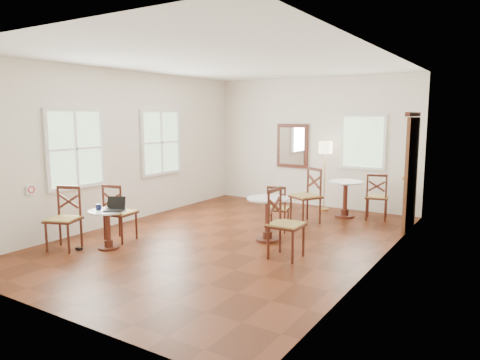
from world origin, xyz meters
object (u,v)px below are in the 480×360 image
(chair_back_b, at_px, (307,196))
(navy_mug, at_px, (98,207))
(cafe_table_mid, at_px, (268,214))
(cafe_table_back, at_px, (345,195))
(laptop, at_px, (115,207))
(mouse, at_px, (108,209))
(chair_mid_a, at_px, (278,208))
(cafe_table_near, at_px, (108,225))
(chair_back_a, at_px, (377,197))
(chair_near_a, at_px, (119,212))
(power_adapter, at_px, (79,249))
(floor_lamp, at_px, (325,152))
(chair_mid_b, at_px, (285,224))
(chair_near_b, at_px, (64,218))
(water_glass, at_px, (112,206))

(chair_back_b, relative_size, navy_mug, 9.20)
(cafe_table_mid, bearing_deg, cafe_table_back, 78.02)
(cafe_table_mid, relative_size, laptop, 2.00)
(chair_back_b, relative_size, mouse, 11.35)
(mouse, bearing_deg, navy_mug, -147.91)
(cafe_table_back, relative_size, chair_mid_a, 0.89)
(cafe_table_near, xyz_separation_m, chair_back_a, (3.10, 4.31, 0.09))
(chair_near_a, height_order, chair_back_b, chair_back_b)
(mouse, xyz_separation_m, power_adapter, (-0.33, -0.34, -0.63))
(cafe_table_back, relative_size, chair_near_a, 0.77)
(cafe_table_near, bearing_deg, mouse, 104.72)
(cafe_table_near, distance_m, mouse, 0.26)
(chair_near_a, relative_size, floor_lamp, 0.64)
(chair_near_a, xyz_separation_m, floor_lamp, (2.02, 4.25, 0.82))
(cafe_table_mid, xyz_separation_m, power_adapter, (-2.29, -2.08, -0.44))
(cafe_table_near, height_order, laptop, laptop)
(chair_near_a, bearing_deg, chair_back_a, -136.65)
(cafe_table_back, relative_size, chair_mid_b, 0.73)
(laptop, height_order, power_adapter, laptop)
(cafe_table_back, relative_size, chair_near_b, 0.76)
(chair_near_a, bearing_deg, chair_back_b, -133.27)
(chair_near_b, distance_m, power_adapter, 0.54)
(chair_mid_a, xyz_separation_m, floor_lamp, (0.03, 2.23, 0.89))
(chair_back_b, distance_m, water_glass, 3.78)
(cafe_table_back, relative_size, chair_back_b, 0.70)
(chair_near_b, distance_m, chair_back_b, 4.51)
(water_glass, bearing_deg, navy_mug, -130.69)
(chair_mid_b, distance_m, floor_lamp, 3.74)
(chair_mid_a, bearing_deg, cafe_table_mid, 88.13)
(chair_mid_b, bearing_deg, laptop, 111.90)
(cafe_table_mid, relative_size, chair_mid_a, 0.87)
(chair_back_b, bearing_deg, chair_mid_b, -44.96)
(water_glass, bearing_deg, chair_back_a, 53.73)
(laptop, bearing_deg, chair_back_b, 33.50)
(cafe_table_back, xyz_separation_m, water_glass, (-2.46, -4.11, 0.21))
(chair_near_b, height_order, navy_mug, chair_near_b)
(cafe_table_near, xyz_separation_m, chair_near_a, (-0.19, 0.41, 0.10))
(cafe_table_near, distance_m, chair_back_b, 3.88)
(navy_mug, xyz_separation_m, power_adapter, (-0.21, -0.25, -0.66))
(cafe_table_back, distance_m, navy_mug, 5.01)
(cafe_table_near, relative_size, navy_mug, 5.31)
(chair_mid_b, height_order, mouse, chair_mid_b)
(laptop, distance_m, navy_mug, 0.28)
(chair_near_a, bearing_deg, chair_mid_a, -140.97)
(laptop, xyz_separation_m, water_glass, (-0.11, 0.05, 0.00))
(cafe_table_near, bearing_deg, floor_lamp, 68.65)
(chair_near_b, xyz_separation_m, chair_back_b, (2.56, 3.71, 0.05))
(chair_mid_a, bearing_deg, floor_lamp, -105.57)
(water_glass, bearing_deg, mouse, -102.64)
(laptop, bearing_deg, chair_back_a, 28.20)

